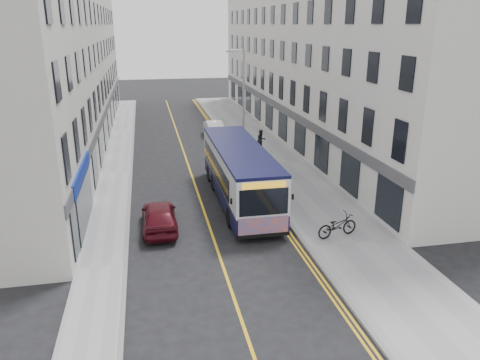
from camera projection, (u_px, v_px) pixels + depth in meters
name	position (u px, v px, depth m)	size (l,w,h in m)	color
ground	(216.00, 245.00, 21.46)	(140.00, 140.00, 0.00)	black
pavement_east	(276.00, 164.00, 33.77)	(4.50, 64.00, 0.12)	gray
pavement_west	(116.00, 173.00, 31.65)	(2.00, 64.00, 0.12)	gray
kerb_east	(246.00, 165.00, 33.35)	(0.18, 64.00, 0.13)	slate
kerb_west	(131.00, 172.00, 31.83)	(0.18, 64.00, 0.13)	slate
road_centre_line	(190.00, 170.00, 32.61)	(0.12, 64.00, 0.01)	gold
road_dbl_yellow_inner	(240.00, 167.00, 33.28)	(0.10, 64.00, 0.01)	gold
road_dbl_yellow_outer	(242.00, 166.00, 33.32)	(0.10, 64.00, 0.01)	gold
terrace_east	(308.00, 62.00, 41.09)	(6.00, 46.00, 13.00)	silver
terrace_west	(63.00, 66.00, 37.22)	(6.00, 46.00, 13.00)	beige
streetlamp	(242.00, 101.00, 33.87)	(1.32, 0.18, 8.00)	#97999F
city_bus	(239.00, 172.00, 26.21)	(2.59, 11.09, 3.22)	black
bicycle	(337.00, 225.00, 21.91)	(0.74, 2.12, 1.11)	black
pedestrian_near	(247.00, 146.00, 34.46)	(0.72, 0.47, 1.98)	#936443
pedestrian_far	(261.00, 140.00, 36.86)	(0.80, 0.63, 1.66)	black
car_white	(215.00, 130.00, 41.78)	(1.46, 4.19, 1.38)	white
car_maroon	(159.00, 216.00, 22.90)	(1.68, 4.17, 1.42)	#490C15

